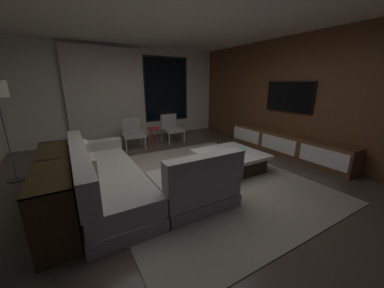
{
  "coord_description": "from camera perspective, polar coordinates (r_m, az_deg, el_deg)",
  "views": [
    {
      "loc": [
        -1.64,
        -3.08,
        1.68
      ],
      "look_at": [
        0.3,
        0.23,
        0.58
      ],
      "focal_mm": 20.24,
      "sensor_mm": 36.0,
      "label": 1
    }
  ],
  "objects": [
    {
      "name": "coffee_table",
      "position": [
        4.35,
        9.86,
        -4.33
      ],
      "size": [
        1.16,
        1.16,
        0.36
      ],
      "color": "black",
      "rests_on": "floor"
    },
    {
      "name": "media_console",
      "position": [
        5.59,
        23.41,
        -0.16
      ],
      "size": [
        0.46,
        3.1,
        0.52
      ],
      "color": "brown",
      "rests_on": "floor"
    },
    {
      "name": "floor",
      "position": [
        3.87,
        -2.16,
        -9.78
      ],
      "size": [
        9.2,
        9.2,
        0.0
      ],
      "primitive_type": "plane",
      "color": "#473D33"
    },
    {
      "name": "accent_chair_by_curtain",
      "position": [
        5.89,
        -15.4,
        3.19
      ],
      "size": [
        0.58,
        0.6,
        0.78
      ],
      "color": "#B2ADA0",
      "rests_on": "floor"
    },
    {
      "name": "side_stool",
      "position": [
        6.14,
        -10.28,
        3.44
      ],
      "size": [
        0.32,
        0.32,
        0.46
      ],
      "color": "red",
      "rests_on": "floor"
    },
    {
      "name": "ceiling",
      "position": [
        3.63,
        -2.68,
        32.26
      ],
      "size": [
        8.2,
        8.2,
        0.0
      ],
      "primitive_type": "plane",
      "color": "silver"
    },
    {
      "name": "area_rug",
      "position": [
        3.95,
        3.07,
        -9.12
      ],
      "size": [
        3.2,
        3.8,
        0.01
      ],
      "primitive_type": "cube",
      "color": "gray",
      "rests_on": "floor"
    },
    {
      "name": "back_wall_with_window",
      "position": [
        6.88,
        -17.52,
        12.47
      ],
      "size": [
        6.6,
        0.3,
        2.7
      ],
      "color": "silver",
      "rests_on": "floor"
    },
    {
      "name": "sectional_couch",
      "position": [
        3.37,
        -16.31,
        -9.1
      ],
      "size": [
        1.98,
        2.5,
        0.82
      ],
      "color": "gray",
      "rests_on": "floor"
    },
    {
      "name": "book_stack_on_coffee_table",
      "position": [
        4.28,
        11.82,
        -1.83
      ],
      "size": [
        0.29,
        0.19,
        0.07
      ],
      "color": "#CC8052",
      "rests_on": "coffee_table"
    },
    {
      "name": "console_table_behind_couch",
      "position": [
        3.38,
        -32.33,
        -8.75
      ],
      "size": [
        0.4,
        2.1,
        0.74
      ],
      "color": "black",
      "rests_on": "floor"
    },
    {
      "name": "accent_chair_near_window",
      "position": [
        6.32,
        -5.52,
        4.55
      ],
      "size": [
        0.56,
        0.58,
        0.78
      ],
      "color": "#B2ADA0",
      "rests_on": "floor"
    },
    {
      "name": "media_wall",
      "position": [
        5.62,
        26.88,
        10.94
      ],
      "size": [
        0.12,
        7.8,
        2.7
      ],
      "color": "brown",
      "rests_on": "floor"
    },
    {
      "name": "mounted_tv",
      "position": [
        5.68,
        24.14,
        11.29
      ],
      "size": [
        0.05,
        1.22,
        0.7
      ],
      "color": "black"
    }
  ]
}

